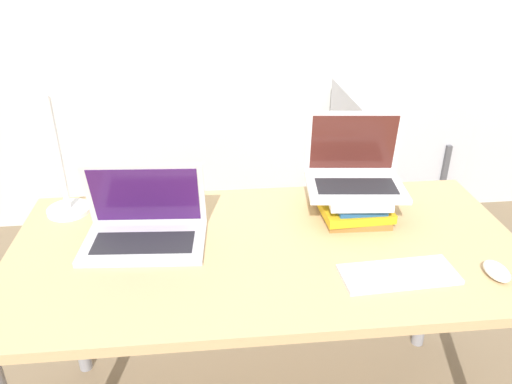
# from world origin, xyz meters

# --- Properties ---
(desk) EXTENTS (1.52, 0.75, 0.75)m
(desk) POSITION_xyz_m (0.00, 0.38, 0.67)
(desk) COLOR tan
(desk) RESTS_ON ground_plane
(laptop_left) EXTENTS (0.37, 0.25, 0.23)m
(laptop_left) POSITION_xyz_m (-0.36, 0.44, 0.80)
(laptop_left) COLOR silver
(laptop_left) RESTS_ON desk
(book_stack) EXTENTS (0.23, 0.27, 0.10)m
(book_stack) POSITION_xyz_m (0.30, 0.54, 0.80)
(book_stack) COLOR olive
(book_stack) RESTS_ON desk
(laptop_on_books) EXTENTS (0.33, 0.25, 0.23)m
(laptop_on_books) POSITION_xyz_m (0.30, 0.56, 0.90)
(laptop_on_books) COLOR silver
(laptop_on_books) RESTS_ON book_stack
(wireless_keyboard) EXTENTS (0.32, 0.14, 0.01)m
(wireless_keyboard) POSITION_xyz_m (0.33, 0.19, 0.76)
(wireless_keyboard) COLOR silver
(wireless_keyboard) RESTS_ON desk
(mouse) EXTENTS (0.06, 0.10, 0.03)m
(mouse) POSITION_xyz_m (0.60, 0.17, 0.77)
(mouse) COLOR white
(mouse) RESTS_ON desk
(desk_lamp) EXTENTS (0.23, 0.20, 0.57)m
(desk_lamp) POSITION_xyz_m (-0.57, 0.61, 1.18)
(desk_lamp) COLOR white
(desk_lamp) RESTS_ON desk
(mini_fridge) EXTENTS (0.53, 0.60, 0.88)m
(mini_fridge) POSITION_xyz_m (0.79, 1.50, 0.44)
(mini_fridge) COLOR silver
(mini_fridge) RESTS_ON ground_plane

